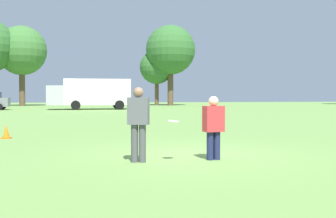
{
  "coord_description": "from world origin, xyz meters",
  "views": [
    {
      "loc": [
        -2.18,
        -10.23,
        1.52
      ],
      "look_at": [
        -0.27,
        1.17,
        1.13
      ],
      "focal_mm": 44.39,
      "sensor_mm": 36.0,
      "label": 1
    }
  ],
  "objects_px": {
    "frisbee": "(173,121)",
    "player_defender": "(213,125)",
    "traffic_cone": "(6,132)",
    "box_truck": "(91,93)",
    "player_thrower": "(138,120)"
  },
  "relations": [
    {
      "from": "player_thrower",
      "to": "box_truck",
      "type": "height_order",
      "value": "box_truck"
    },
    {
      "from": "player_defender",
      "to": "traffic_cone",
      "type": "bearing_deg",
      "value": 135.08
    },
    {
      "from": "player_defender",
      "to": "frisbee",
      "type": "bearing_deg",
      "value": -171.89
    },
    {
      "from": "player_thrower",
      "to": "frisbee",
      "type": "relative_size",
      "value": 6.25
    },
    {
      "from": "player_defender",
      "to": "frisbee",
      "type": "height_order",
      "value": "player_defender"
    },
    {
      "from": "player_thrower",
      "to": "player_defender",
      "type": "bearing_deg",
      "value": 2.16
    },
    {
      "from": "frisbee",
      "to": "box_truck",
      "type": "height_order",
      "value": "box_truck"
    },
    {
      "from": "frisbee",
      "to": "player_defender",
      "type": "bearing_deg",
      "value": 8.11
    },
    {
      "from": "player_thrower",
      "to": "player_defender",
      "type": "xyz_separation_m",
      "value": [
        1.77,
        0.07,
        -0.13
      ]
    },
    {
      "from": "player_defender",
      "to": "player_thrower",
      "type": "bearing_deg",
      "value": -177.84
    },
    {
      "from": "frisbee",
      "to": "traffic_cone",
      "type": "distance_m",
      "value": 7.73
    },
    {
      "from": "player_defender",
      "to": "box_truck",
      "type": "relative_size",
      "value": 0.17
    },
    {
      "from": "traffic_cone",
      "to": "frisbee",
      "type": "bearing_deg",
      "value": -50.82
    },
    {
      "from": "player_defender",
      "to": "frisbee",
      "type": "relative_size",
      "value": 5.51
    },
    {
      "from": "box_truck",
      "to": "frisbee",
      "type": "bearing_deg",
      "value": -86.01
    }
  ]
}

